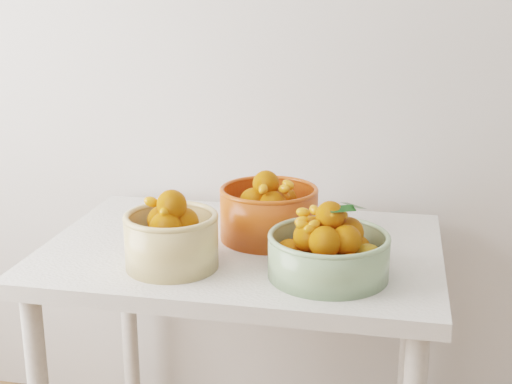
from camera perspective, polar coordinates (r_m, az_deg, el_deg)
table at (r=1.86m, az=-1.08°, el=-7.03°), size 1.00×0.70×0.75m
bowl_cream at (r=1.68m, az=-6.78°, el=-3.64°), size 0.27×0.27×0.19m
bowl_green at (r=1.62m, az=5.82°, el=-4.69°), size 0.30×0.30×0.18m
bowl_orange at (r=1.85m, az=1.02°, el=-1.57°), size 0.26×0.26×0.18m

